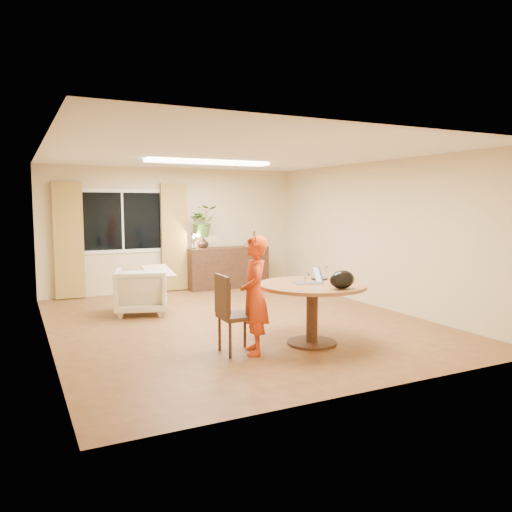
{
  "coord_description": "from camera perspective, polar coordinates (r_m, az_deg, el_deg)",
  "views": [
    {
      "loc": [
        -3.14,
        -7.04,
        1.85
      ],
      "look_at": [
        0.23,
        -0.2,
        1.05
      ],
      "focal_mm": 35.0,
      "sensor_mm": 36.0,
      "label": 1
    }
  ],
  "objects": [
    {
      "name": "floor",
      "position": [
        7.93,
        -2.12,
        -7.51
      ],
      "size": [
        6.5,
        6.5,
        0.0
      ],
      "primitive_type": "plane",
      "color": "brown",
      "rests_on": "ground"
    },
    {
      "name": "ceiling",
      "position": [
        7.74,
        -2.2,
        11.55
      ],
      "size": [
        6.5,
        6.5,
        0.0
      ],
      "primitive_type": "plane",
      "rotation": [
        3.14,
        0.0,
        0.0
      ],
      "color": "white",
      "rests_on": "wall_back"
    },
    {
      "name": "wall_back",
      "position": [
        10.77,
        -9.24,
        2.99
      ],
      "size": [
        5.5,
        0.0,
        5.5
      ],
      "primitive_type": "plane",
      "rotation": [
        1.57,
        0.0,
        0.0
      ],
      "color": "#D3C089",
      "rests_on": "floor"
    },
    {
      "name": "wall_left",
      "position": [
        7.07,
        -22.97,
        1.06
      ],
      "size": [
        0.0,
        6.5,
        6.5
      ],
      "primitive_type": "plane",
      "rotation": [
        1.57,
        0.0,
        1.57
      ],
      "color": "#D3C089",
      "rests_on": "floor"
    },
    {
      "name": "wall_right",
      "position": [
        9.19,
        13.7,
        2.4
      ],
      "size": [
        0.0,
        6.5,
        6.5
      ],
      "primitive_type": "plane",
      "rotation": [
        1.57,
        0.0,
        -1.57
      ],
      "color": "#D3C089",
      "rests_on": "floor"
    },
    {
      "name": "window",
      "position": [
        10.48,
        -15.01,
        3.88
      ],
      "size": [
        1.7,
        0.03,
        1.3
      ],
      "color": "white",
      "rests_on": "wall_back"
    },
    {
      "name": "curtain_left",
      "position": [
        10.26,
        -20.63,
        1.67
      ],
      "size": [
        0.55,
        0.08,
        2.25
      ],
      "primitive_type": "cube",
      "color": "olive",
      "rests_on": "wall_back"
    },
    {
      "name": "curtain_right",
      "position": [
        10.67,
        -9.34,
        2.13
      ],
      "size": [
        0.55,
        0.08,
        2.25
      ],
      "primitive_type": "cube",
      "color": "olive",
      "rests_on": "wall_back"
    },
    {
      "name": "ceiling_panel",
      "position": [
        8.84,
        -5.42,
        10.61
      ],
      "size": [
        2.2,
        0.35,
        0.05
      ],
      "primitive_type": "cube",
      "color": "white",
      "rests_on": "ceiling"
    },
    {
      "name": "dining_table",
      "position": [
        6.61,
        6.45,
        -4.64
      ],
      "size": [
        1.42,
        1.42,
        0.81
      ],
      "color": "brown",
      "rests_on": "floor"
    },
    {
      "name": "dining_chair",
      "position": [
        6.22,
        -2.11,
        -6.6
      ],
      "size": [
        0.48,
        0.44,
        0.99
      ],
      "primitive_type": null,
      "rotation": [
        0.0,
        0.0,
        -0.01
      ],
      "color": "black",
      "rests_on": "floor"
    },
    {
      "name": "child",
      "position": [
        6.15,
        -0.18,
        -4.5
      ],
      "size": [
        0.62,
        0.51,
        1.46
      ],
      "primitive_type": "imported",
      "rotation": [
        0.0,
        0.0,
        -1.91
      ],
      "color": "red",
      "rests_on": "floor"
    },
    {
      "name": "laptop",
      "position": [
        6.56,
        5.74,
        -2.12
      ],
      "size": [
        0.4,
        0.32,
        0.24
      ],
      "primitive_type": null,
      "rotation": [
        0.0,
        0.0,
        -0.23
      ],
      "color": "#B7B7BC",
      "rests_on": "dining_table"
    },
    {
      "name": "tumbler",
      "position": [
        6.79,
        5.87,
        -2.41
      ],
      "size": [
        0.08,
        0.08,
        0.11
      ],
      "primitive_type": null,
      "rotation": [
        0.0,
        0.0,
        -0.16
      ],
      "color": "white",
      "rests_on": "dining_table"
    },
    {
      "name": "wine_glass",
      "position": [
        6.97,
        7.99,
        -1.85
      ],
      "size": [
        0.08,
        0.08,
        0.2
      ],
      "primitive_type": null,
      "rotation": [
        0.0,
        0.0,
        -0.11
      ],
      "color": "white",
      "rests_on": "dining_table"
    },
    {
      "name": "pot_lid",
      "position": [
        6.96,
        7.26,
        -2.51
      ],
      "size": [
        0.3,
        0.3,
        0.04
      ],
      "primitive_type": null,
      "rotation": [
        0.0,
        0.0,
        0.31
      ],
      "color": "white",
      "rests_on": "dining_table"
    },
    {
      "name": "handbag",
      "position": [
        6.22,
        9.82,
        -2.67
      ],
      "size": [
        0.36,
        0.24,
        0.23
      ],
      "primitive_type": null,
      "rotation": [
        0.0,
        0.0,
        0.1
      ],
      "color": "black",
      "rests_on": "dining_table"
    },
    {
      "name": "armchair",
      "position": [
        8.65,
        -12.97,
        -3.9
      ],
      "size": [
        1.04,
        1.05,
        0.77
      ],
      "primitive_type": "imported",
      "rotation": [
        0.0,
        0.0,
        2.85
      ],
      "color": "beige",
      "rests_on": "floor"
    },
    {
      "name": "throw",
      "position": [
        8.62,
        -11.09,
        -1.2
      ],
      "size": [
        0.51,
        0.6,
        0.03
      ],
      "primitive_type": null,
      "rotation": [
        0.0,
        0.0,
        0.12
      ],
      "color": "beige",
      "rests_on": "armchair"
    },
    {
      "name": "sideboard",
      "position": [
        11.0,
        -3.22,
        -1.32
      ],
      "size": [
        1.8,
        0.44,
        0.9
      ],
      "primitive_type": "cube",
      "color": "black",
      "rests_on": "floor"
    },
    {
      "name": "vase",
      "position": [
        10.73,
        -6.08,
        1.55
      ],
      "size": [
        0.26,
        0.26,
        0.25
      ],
      "primitive_type": "imported",
      "rotation": [
        0.0,
        0.0,
        0.1
      ],
      "color": "black",
      "rests_on": "sideboard"
    },
    {
      "name": "bouquet",
      "position": [
        10.71,
        -6.11,
        3.97
      ],
      "size": [
        0.63,
        0.55,
        0.66
      ],
      "primitive_type": "imported",
      "rotation": [
        0.0,
        0.0,
        -0.06
      ],
      "color": "#2E6C28",
      "rests_on": "vase"
    },
    {
      "name": "book_stack",
      "position": [
        11.17,
        -0.7,
        1.35
      ],
      "size": [
        0.25,
        0.21,
        0.09
      ],
      "primitive_type": null,
      "rotation": [
        0.0,
        0.0,
        0.24
      ],
      "color": "olive",
      "rests_on": "sideboard"
    },
    {
      "name": "desk_lamp",
      "position": [
        10.61,
        -7.13,
        1.76
      ],
      "size": [
        0.18,
        0.18,
        0.35
      ],
      "primitive_type": null,
      "rotation": [
        0.0,
        0.0,
        -0.25
      ],
      "color": "black",
      "rests_on": "sideboard"
    }
  ]
}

